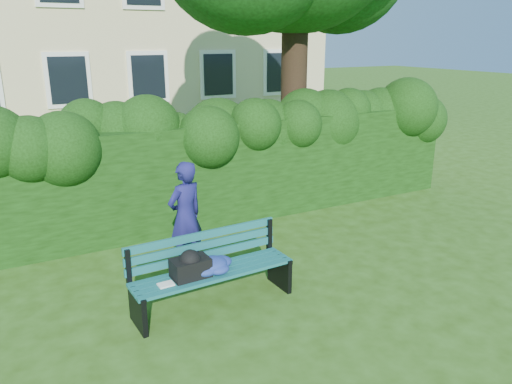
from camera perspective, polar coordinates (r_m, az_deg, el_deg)
ground at (r=7.44m, az=2.22°, el=-8.22°), size 80.00×80.00×0.00m
hedge at (r=8.98m, az=-4.86°, el=2.36°), size 10.00×1.00×1.80m
park_bench at (r=6.18m, az=-5.63°, el=-8.67°), size 2.06×0.65×0.89m
man_reading at (r=7.08m, az=-8.06°, el=-2.79°), size 0.67×0.55×1.59m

